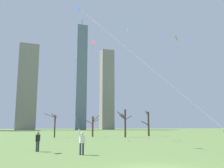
# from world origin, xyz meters

# --- Properties ---
(kite_flyer_midfield_left_blue) EXTENTS (6.35, 15.78, 16.15)m
(kite_flyer_midfield_left_blue) POSITION_xyz_m (4.89, 2.83, 2.72)
(kite_flyer_midfield_left_blue) COLOR #726656
(kite_flyer_midfield_left_blue) RESTS_ON ground
(kite_flyer_foreground_left_yellow) EXTENTS (7.73, 0.51, 20.69)m
(kite_flyer_foreground_left_yellow) POSITION_xyz_m (-2.94, 7.45, 4.00)
(kite_flyer_foreground_left_yellow) COLOR #33384C
(kite_flyer_foreground_left_yellow) RESTS_ON ground
(bystander_strolling_midfield) EXTENTS (0.39, 0.39, 1.62)m
(bystander_strolling_midfield) POSITION_xyz_m (-4.70, 11.06, 0.90)
(bystander_strolling_midfield) COLOR #33384C
(bystander_strolling_midfield) RESTS_ON ground
(distant_kite_drifting_right_red) EXTENTS (3.96, 6.14, 16.24)m
(distant_kite_drifting_right_red) POSITION_xyz_m (4.90, 26.90, 14.26)
(distant_kite_drifting_right_red) COLOR red
(distant_kite_drifting_right_red) RESTS_ON ground
(distant_kite_drifting_left_orange) EXTENTS (1.76, 2.24, 15.01)m
(distant_kite_drifting_left_orange) POSITION_xyz_m (13.90, 17.65, 13.45)
(distant_kite_drifting_left_orange) COLOR orange
(distant_kite_drifting_left_orange) RESTS_ON ground
(distant_kite_low_near_trees_teal) EXTENTS (1.28, 6.02, 21.24)m
(distant_kite_low_near_trees_teal) POSITION_xyz_m (12.97, 31.52, 18.17)
(distant_kite_low_near_trees_teal) COLOR teal
(distant_kite_low_near_trees_teal) RESTS_ON ground
(bare_tree_right_of_center) EXTENTS (2.33, 1.65, 4.44)m
(bare_tree_right_of_center) POSITION_xyz_m (-0.13, 36.84, 2.40)
(bare_tree_right_of_center) COLOR #423326
(bare_tree_right_of_center) RESTS_ON ground
(bare_tree_rightmost) EXTENTS (2.78, 2.44, 4.32)m
(bare_tree_rightmost) POSITION_xyz_m (7.54, 37.80, 2.32)
(bare_tree_rightmost) COLOR #4C3828
(bare_tree_rightmost) RESTS_ON ground
(bare_tree_left_of_center) EXTENTS (2.97, 0.91, 5.23)m
(bare_tree_left_of_center) POSITION_xyz_m (12.50, 33.24, 2.86)
(bare_tree_left_of_center) COLOR #423326
(bare_tree_left_of_center) RESTS_ON ground
(bare_tree_leftmost) EXTENTS (2.03, 2.27, 5.38)m
(bare_tree_leftmost) POSITION_xyz_m (19.67, 37.36, 2.79)
(bare_tree_leftmost) COLOR #423326
(bare_tree_leftmost) RESTS_ON ground
(skyline_mid_tower_right) EXTENTS (11.07, 9.68, 49.79)m
(skyline_mid_tower_right) POSITION_xyz_m (-3.40, 141.68, 24.89)
(skyline_mid_tower_right) COLOR gray
(skyline_mid_tower_right) RESTS_ON ground
(skyline_tall_tower) EXTENTS (6.31, 6.04, 67.61)m
(skyline_tall_tower) POSITION_xyz_m (26.53, 133.74, 31.64)
(skyline_tall_tower) COLOR slate
(skyline_tall_tower) RESTS_ON ground
(skyline_short_annex) EXTENTS (8.08, 6.46, 51.34)m
(skyline_short_annex) POSITION_xyz_m (45.36, 140.20, 25.67)
(skyline_short_annex) COLOR gray
(skyline_short_annex) RESTS_ON ground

